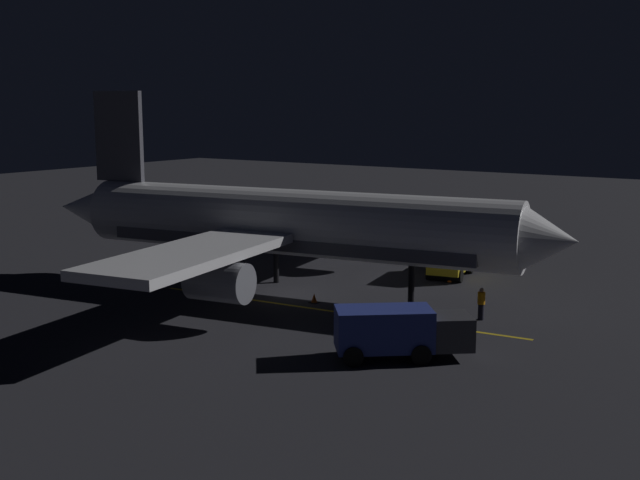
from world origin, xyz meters
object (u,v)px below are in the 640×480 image
object	(u,v)px
catering_truck	(453,255)
traffic_cone_near_right	(450,279)
traffic_cone_under_wing	(314,298)
airliner	(283,225)
baggage_truck	(398,332)
ground_crew_worker	(481,303)
traffic_cone_near_left	(455,329)

from	to	relation	value
catering_truck	traffic_cone_near_right	distance (m)	2.60
traffic_cone_under_wing	airliner	bearing A→B (deg)	-107.85
airliner	baggage_truck	xyz separation A→B (m)	(7.16, 11.64, -2.99)
ground_crew_worker	traffic_cone_near_left	world-z (taller)	ground_crew_worker
ground_crew_worker	traffic_cone_under_wing	size ratio (longest dim) A/B	3.16
ground_crew_worker	traffic_cone_under_wing	xyz separation A→B (m)	(1.91, -9.41, -0.64)
baggage_truck	catering_truck	xyz separation A→B (m)	(-17.69, -5.35, 0.11)
traffic_cone_under_wing	catering_truck	bearing A→B (deg)	163.28
catering_truck	traffic_cone_near_left	world-z (taller)	catering_truck
catering_truck	traffic_cone_under_wing	distance (m)	12.00
baggage_truck	ground_crew_worker	bearing A→B (deg)	175.69
airliner	traffic_cone_near_right	xyz separation A→B (m)	(-8.31, 7.12, -3.95)
traffic_cone_under_wing	baggage_truck	bearing A→B (deg)	54.62
airliner	traffic_cone_near_left	size ratio (longest dim) A/B	62.22
airliner	ground_crew_worker	size ratio (longest dim) A/B	19.67
traffic_cone_under_wing	traffic_cone_near_left	bearing A→B (deg)	82.57
baggage_truck	traffic_cone_near_right	xyz separation A→B (m)	(-15.47, -4.52, -0.96)
airliner	ground_crew_worker	xyz separation A→B (m)	(-0.99, 12.26, -3.31)
ground_crew_worker	traffic_cone_near_right	size ratio (longest dim) A/B	3.16
baggage_truck	ground_crew_worker	size ratio (longest dim) A/B	3.46
catering_truck	traffic_cone_under_wing	bearing A→B (deg)	-16.72
catering_truck	airliner	bearing A→B (deg)	-30.84
traffic_cone_near_right	baggage_truck	bearing A→B (deg)	16.29
baggage_truck	airliner	bearing A→B (deg)	-121.60
traffic_cone_under_wing	ground_crew_worker	bearing A→B (deg)	101.48
traffic_cone_near_left	traffic_cone_near_right	bearing A→B (deg)	-154.20
airliner	baggage_truck	distance (m)	13.99
ground_crew_worker	traffic_cone_near_right	xyz separation A→B (m)	(-7.31, -5.14, -0.64)
catering_truck	traffic_cone_under_wing	world-z (taller)	catering_truck
baggage_truck	catering_truck	bearing A→B (deg)	-163.17
ground_crew_worker	traffic_cone_near_right	bearing A→B (deg)	-144.93
baggage_truck	ground_crew_worker	world-z (taller)	baggage_truck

